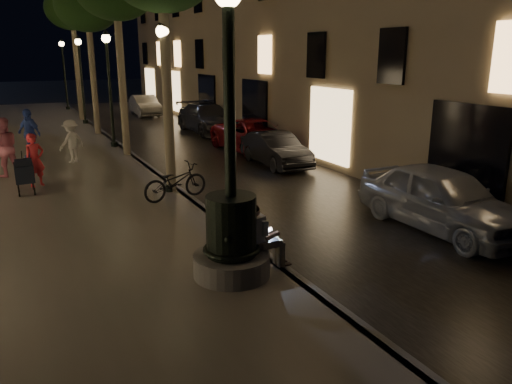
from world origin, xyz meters
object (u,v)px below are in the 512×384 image
lamp_curb_b (109,74)px  stroller (24,173)px  car_second (275,149)px  car_third (255,136)px  tree_far (72,10)px  lamp_curb_c (81,68)px  seated_man_laptop (262,234)px  car_fifth (145,106)px  pedestrian_white (71,141)px  pedestrian_blue (29,134)px  tree_third (87,7)px  pedestrian_pink (4,147)px  car_rear (208,118)px  lamp_curb_d (64,65)px  lamp_curb_a (165,85)px  car_front (443,199)px  bicycle (175,182)px  fountain_lamppost (231,222)px  pedestrian_red (35,160)px

lamp_curb_b → stroller: bearing=-120.6°
car_second → car_third: size_ratio=0.77×
tree_far → lamp_curb_c: (-0.08, -2.00, -3.20)m
seated_man_laptop → car_fifth: seated_man_laptop is taller
lamp_curb_c → lamp_curb_b: bearing=-90.0°
pedestrian_white → pedestrian_blue: 2.07m
lamp_curb_b → car_second: 7.86m
tree_third → lamp_curb_c: size_ratio=1.50×
car_second → pedestrian_pink: size_ratio=1.96×
stroller → car_rear: 13.17m
lamp_curb_d → car_third: lamp_curb_d is taller
lamp_curb_a → tree_far: bearing=89.7°
lamp_curb_c → lamp_curb_d: bearing=90.0°
tree_far → pedestrian_white: bearing=-99.4°
pedestrian_white → car_second: bearing=124.4°
car_front → car_fifth: bearing=91.1°
car_rear → car_fifth: (-1.14, 8.55, -0.08)m
car_rear → pedestrian_white: (-7.50, -5.59, 0.23)m
car_rear → pedestrian_blue: bearing=-156.1°
lamp_curb_b → bicycle: (-0.10, -8.86, -2.54)m
lamp_curb_c → pedestrian_blue: (-3.32, -9.00, -2.10)m
lamp_curb_c → bicycle: size_ratio=2.56×
lamp_curb_d → pedestrian_white: 18.83m
lamp_curb_a → car_third: bearing=43.7°
bicycle → fountain_lamppost: bearing=162.9°
tree_third → car_rear: (5.50, -1.00, -5.39)m
car_front → car_second: size_ratio=1.20×
pedestrian_white → lamp_curb_b: bearing=-159.2°
car_front → car_third: size_ratio=0.92×
lamp_curb_c → car_rear: size_ratio=0.93×
pedestrian_blue → lamp_curb_c: bearing=121.9°
car_front → car_second: 7.89m
pedestrian_pink → pedestrian_white: pedestrian_pink is taller
lamp_curb_b → car_rear: lamp_curb_b is taller
seated_man_laptop → pedestrian_pink: 10.95m
car_second → pedestrian_white: 7.47m
car_third → car_front: bearing=-93.8°
pedestrian_red → bicycle: pedestrian_red is taller
lamp_curb_c → car_rear: bearing=-42.2°
pedestrian_white → car_fifth: bearing=-145.7°
lamp_curb_c → car_third: 12.42m
seated_man_laptop → pedestrian_white: 11.58m
car_rear → seated_man_laptop: bearing=-108.7°
lamp_curb_b → pedestrian_red: (-3.41, -5.64, -2.23)m
fountain_lamppost → stroller: (-3.06, 7.64, -0.41)m
lamp_curb_a → car_rear: size_ratio=0.93×
car_fifth → pedestrian_blue: pedestrian_blue is taller
stroller → pedestrian_white: 4.17m
lamp_curb_d → pedestrian_red: size_ratio=2.99×
pedestrian_red → car_second: bearing=-23.9°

